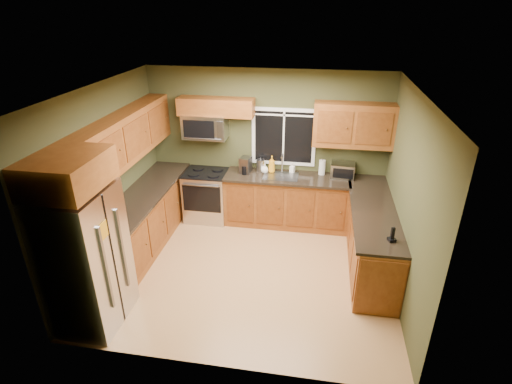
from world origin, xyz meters
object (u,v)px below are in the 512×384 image
(soap_bottle_a, at_px, (272,164))
(cordless_phone, at_px, (392,237))
(refrigerator, at_px, (86,259))
(toaster_oven, at_px, (343,170))
(coffee_maker, at_px, (246,166))
(paper_towel_roll, at_px, (322,167))
(soap_bottle_c, at_px, (265,168))
(microwave, at_px, (205,126))
(range, at_px, (207,195))
(kettle, at_px, (260,165))
(soap_bottle_b, at_px, (292,168))

(soap_bottle_a, relative_size, cordless_phone, 1.52)
(refrigerator, distance_m, soap_bottle_a, 3.47)
(toaster_oven, bearing_deg, refrigerator, -136.65)
(coffee_maker, relative_size, cordless_phone, 1.45)
(paper_towel_roll, relative_size, soap_bottle_c, 1.70)
(microwave, relative_size, coffee_maker, 2.65)
(range, height_order, kettle, kettle)
(refrigerator, bearing_deg, toaster_oven, 43.35)
(cordless_phone, bearing_deg, paper_towel_roll, 114.19)
(refrigerator, relative_size, soap_bottle_b, 10.46)
(microwave, bearing_deg, paper_towel_roll, 2.08)
(soap_bottle_c, bearing_deg, paper_towel_roll, 5.89)
(refrigerator, xyz_separation_m, paper_towel_roll, (2.74, 2.98, 0.17))
(soap_bottle_a, height_order, soap_bottle_b, soap_bottle_a)
(refrigerator, relative_size, kettle, 6.85)
(microwave, height_order, cordless_phone, microwave)
(microwave, distance_m, toaster_oven, 2.49)
(toaster_oven, distance_m, kettle, 1.44)
(soap_bottle_b, xyz_separation_m, cordless_phone, (1.43, -2.04, -0.03))
(coffee_maker, bearing_deg, soap_bottle_a, 12.90)
(refrigerator, xyz_separation_m, cordless_phone, (3.65, 0.95, 0.10))
(refrigerator, xyz_separation_m, toaster_oven, (3.09, 2.92, 0.16))
(microwave, relative_size, toaster_oven, 1.82)
(coffee_maker, xyz_separation_m, soap_bottle_a, (0.45, 0.10, 0.02))
(range, distance_m, kettle, 1.15)
(paper_towel_roll, distance_m, soap_bottle_b, 0.52)
(refrigerator, height_order, paper_towel_roll, refrigerator)
(refrigerator, height_order, kettle, refrigerator)
(microwave, bearing_deg, coffee_maker, -6.31)
(coffee_maker, relative_size, soap_bottle_b, 1.67)
(paper_towel_roll, distance_m, cordless_phone, 2.23)
(microwave, relative_size, kettle, 2.89)
(soap_bottle_a, bearing_deg, soap_bottle_c, -156.35)
(paper_towel_roll, xyz_separation_m, soap_bottle_b, (-0.52, 0.00, -0.04))
(coffee_maker, xyz_separation_m, cordless_phone, (2.24, -1.88, -0.07))
(microwave, xyz_separation_m, kettle, (0.97, 0.04, -0.67))
(soap_bottle_a, relative_size, soap_bottle_c, 1.78)
(microwave, height_order, toaster_oven, microwave)
(cordless_phone, bearing_deg, kettle, 134.94)
(soap_bottle_a, bearing_deg, refrigerator, -122.40)
(kettle, xyz_separation_m, soap_bottle_c, (0.08, -0.07, -0.04))
(kettle, bearing_deg, microwave, -177.56)
(coffee_maker, distance_m, paper_towel_roll, 1.34)
(coffee_maker, distance_m, soap_bottle_c, 0.34)
(soap_bottle_b, bearing_deg, toaster_oven, -4.44)
(refrigerator, bearing_deg, paper_towel_roll, 47.44)
(range, distance_m, microwave, 1.27)
(paper_towel_roll, height_order, cordless_phone, paper_towel_roll)
(soap_bottle_a, bearing_deg, microwave, -178.83)
(range, height_order, microwave, microwave)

